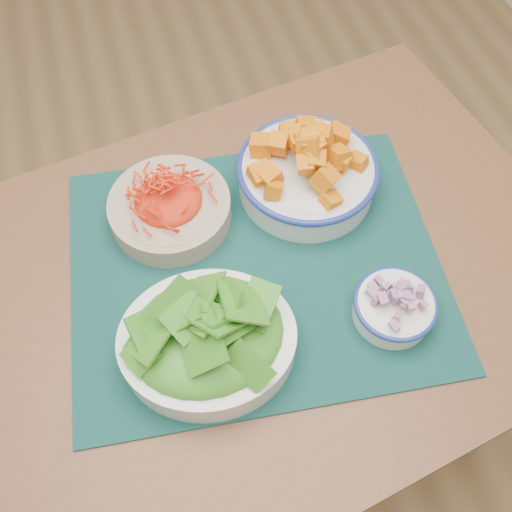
{
  "coord_description": "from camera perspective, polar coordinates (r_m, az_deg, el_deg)",
  "views": [
    {
      "loc": [
        0.06,
        -0.67,
        1.53
      ],
      "look_at": [
        0.2,
        -0.24,
        0.78
      ],
      "focal_mm": 40.0,
      "sensor_mm": 36.0,
      "label": 1
    }
  ],
  "objects": [
    {
      "name": "placemat",
      "position": [
        0.9,
        0.0,
        -1.07
      ],
      "size": [
        0.63,
        0.53,
        0.0
      ],
      "primitive_type": "cube",
      "rotation": [
        0.0,
        0.0,
        -0.12
      ],
      "color": "#092927",
      "rests_on": "table"
    },
    {
      "name": "ground",
      "position": [
        1.67,
        -8.96,
        -9.18
      ],
      "size": [
        4.0,
        4.0,
        0.0
      ],
      "primitive_type": "plane",
      "color": "#9D7A4B",
      "rests_on": "ground"
    },
    {
      "name": "onion_bowl",
      "position": [
        0.85,
        13.72,
        -4.79
      ],
      "size": [
        0.14,
        0.14,
        0.06
      ],
      "rotation": [
        0.0,
        0.0,
        0.3
      ],
      "color": "white",
      "rests_on": "placemat"
    },
    {
      "name": "lettuce_bowl",
      "position": [
        0.79,
        -4.94,
        -7.94
      ],
      "size": [
        0.28,
        0.25,
        0.11
      ],
      "rotation": [
        0.0,
        0.0,
        -0.18
      ],
      "color": "white",
      "rests_on": "placemat"
    },
    {
      "name": "squash_bowl",
      "position": [
        0.95,
        5.22,
        8.88
      ],
      "size": [
        0.3,
        0.3,
        0.12
      ],
      "rotation": [
        0.0,
        0.0,
        -0.37
      ],
      "color": "silver",
      "rests_on": "placemat"
    },
    {
      "name": "table",
      "position": [
        0.99,
        -1.38,
        -5.76
      ],
      "size": [
        1.2,
        0.89,
        0.75
      ],
      "rotation": [
        0.0,
        0.0,
        0.16
      ],
      "color": "brown",
      "rests_on": "ground"
    },
    {
      "name": "carrot_bowl",
      "position": [
        0.93,
        -8.68,
        5.16
      ],
      "size": [
        0.24,
        0.24,
        0.08
      ],
      "rotation": [
        0.0,
        0.0,
        -0.24
      ],
      "color": "tan",
      "rests_on": "placemat"
    }
  ]
}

